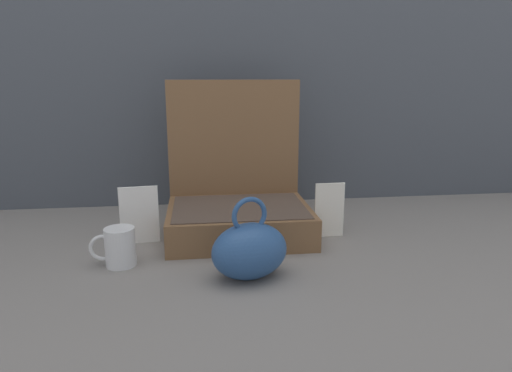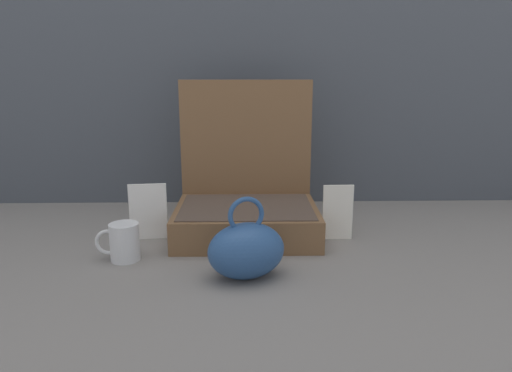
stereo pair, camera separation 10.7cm
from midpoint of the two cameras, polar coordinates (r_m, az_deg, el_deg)
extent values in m
plane|color=slate|center=(1.16, 3.81, -9.36)|extent=(6.00, 6.00, 0.00)
cube|color=brown|center=(1.31, 1.16, -4.53)|extent=(0.40, 0.30, 0.09)
cube|color=#4C3D33|center=(1.29, 1.17, -2.63)|extent=(0.37, 0.27, 0.00)
cube|color=brown|center=(1.42, 0.92, 4.23)|extent=(0.40, 0.02, 0.44)
ellipsoid|color=#284C7F|center=(1.04, 1.75, -8.10)|extent=(0.21, 0.17, 0.13)
torus|color=#284C7F|center=(1.02, 1.78, -3.66)|extent=(0.08, 0.04, 0.08)
cylinder|color=silver|center=(1.18, -13.53, -6.83)|extent=(0.07, 0.07, 0.09)
torus|color=silver|center=(1.19, -15.48, -6.79)|extent=(0.07, 0.01, 0.07)
cube|color=white|center=(1.31, 12.47, -3.26)|extent=(0.08, 0.01, 0.16)
cube|color=white|center=(1.30, -10.99, -3.19)|extent=(0.10, 0.02, 0.16)
camera|label=1|loc=(0.05, -87.14, 0.70)|focal=32.14mm
camera|label=2|loc=(0.05, 92.86, -0.70)|focal=32.14mm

